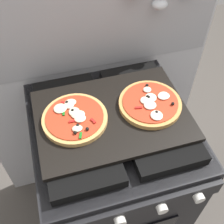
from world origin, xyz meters
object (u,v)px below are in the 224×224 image
Objects in this scene: baking_tray at (112,115)px; pizza_right at (150,103)px; pizza_left at (75,118)px; stove at (112,176)px.

baking_tray is 2.38× the size of pizza_right.
pizza_right is at bearing -1.76° from pizza_left.
baking_tray reaches higher than stove.
pizza_right reaches higher than baking_tray.
pizza_right is at bearing 0.97° from stove.
pizza_left is at bearing 178.24° from pizza_right.
baking_tray is (0.00, 0.00, 0.46)m from stove.
pizza_right is (0.14, 0.00, 0.02)m from baking_tray.
stove is 3.96× the size of pizza_left.
stove is 3.96× the size of pizza_right.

